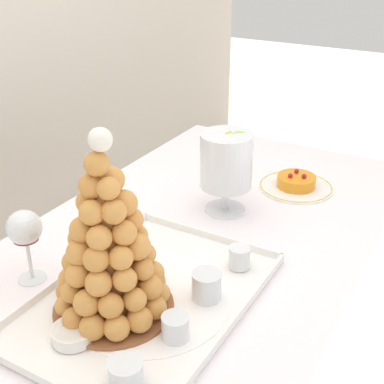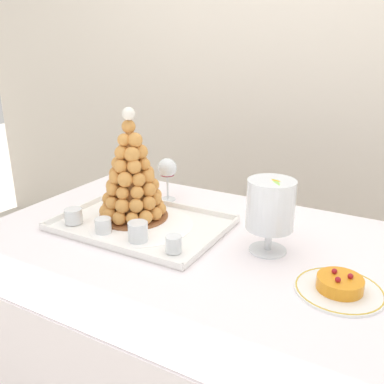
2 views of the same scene
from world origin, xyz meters
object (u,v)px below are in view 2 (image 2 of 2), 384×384
Objects in this scene: serving_tray at (142,225)px; dessert_cup_mid_right at (174,244)px; croquembouche at (132,177)px; dessert_cup_mid_left at (103,226)px; macaron_goblet at (271,206)px; dessert_cup_left at (73,216)px; creme_brulee_ramekin at (112,207)px; wine_glass at (167,170)px; dessert_cup_centre at (138,232)px; fruit_tart_plate at (339,287)px.

serving_tray is 11.20× the size of dessert_cup_mid_right.
croquembouche reaches higher than dessert_cup_mid_left.
dessert_cup_mid_right is 0.30m from macaron_goblet.
macaron_goblet is (0.43, 0.04, 0.14)m from serving_tray.
dessert_cup_left reaches higher than creme_brulee_ramekin.
croquembouche reaches higher than creme_brulee_ramekin.
creme_brulee_ramekin is at bearing 173.31° from croquembouche.
macaron_goblet is 1.37× the size of wine_glass.
croquembouche reaches higher than serving_tray.
dessert_cup_centre is at bearing 175.72° from dessert_cup_mid_right.
macaron_goblet is at bearing 21.29° from dessert_cup_centre.
dessert_cup_centre is 0.28m from creme_brulee_ramekin.
croquembouche is 1.66× the size of macaron_goblet.
wine_glass is (0.01, 0.37, 0.09)m from dessert_cup_mid_left.
dessert_cup_centre reaches higher than dessert_cup_left.
dessert_cup_mid_right is at bearing -1.91° from dessert_cup_left.
croquembouche is at bearing -90.05° from wine_glass.
creme_brulee_ramekin is at bearing 146.09° from dessert_cup_centre.
dessert_cup_centre reaches higher than fruit_tart_plate.
dessert_cup_centre is 0.28× the size of fruit_tart_plate.
croquembouche is 0.74m from fruit_tart_plate.
dessert_cup_mid_right reaches higher than fruit_tart_plate.
dessert_cup_mid_left is 0.24× the size of fruit_tart_plate.
dessert_cup_left is 0.36× the size of wine_glass.
wine_glass is at bearing 88.78° from dessert_cup_mid_left.
wine_glass reaches higher than dessert_cup_mid_left.
dessert_cup_left is 0.40m from dessert_cup_mid_right.
dessert_cup_left is 0.27m from dessert_cup_centre.
croquembouche is 6.18× the size of dessert_cup_centre.
fruit_tart_plate is at bearing -27.74° from macaron_goblet.
dessert_cup_centre is 0.27× the size of macaron_goblet.
dessert_cup_mid_left is (0.14, -0.01, -0.00)m from dessert_cup_left.
serving_tray is 0.45m from macaron_goblet.
dessert_cup_centre is at bearing -58.69° from serving_tray.
dessert_cup_left is 0.26× the size of macaron_goblet.
dessert_cup_mid_right reaches higher than dessert_cup_mid_left.
dessert_cup_mid_right is 0.23× the size of fruit_tart_plate.
macaron_goblet is at bearing -24.40° from wine_glass.
macaron_goblet reaches higher than serving_tray.
dessert_cup_mid_right is 0.46m from wine_glass.
macaron_goblet is (0.50, 0.15, 0.11)m from dessert_cup_mid_left.
dessert_cup_mid_right is at bearing -55.46° from wine_glass.
dessert_cup_left is at bearing 178.09° from dessert_cup_mid_right.
dessert_cup_left reaches higher than fruit_tart_plate.
serving_tray is at bearing 172.91° from fruit_tart_plate.
dessert_cup_centre is 0.37× the size of wine_glass.
fruit_tart_plate reaches higher than creme_brulee_ramekin.
fruit_tart_plate is 0.80m from wine_glass.
wine_glass is (-0.12, 0.36, 0.09)m from dessert_cup_centre.
creme_brulee_ramekin reaches higher than serving_tray.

